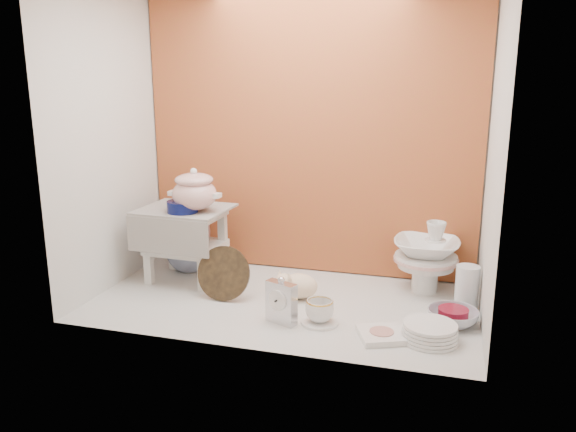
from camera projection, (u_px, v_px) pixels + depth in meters
name	position (u px, v px, depth m)	size (l,w,h in m)	color
ground	(283.00, 302.00, 2.71)	(1.80, 1.80, 0.00)	silver
niche_shell	(293.00, 102.00, 2.66)	(1.86, 1.03, 1.53)	#AA482A
step_stool	(186.00, 244.00, 2.98)	(0.44, 0.38, 0.39)	silver
soup_tureen	(194.00, 190.00, 2.83)	(0.26, 0.26, 0.22)	white
cobalt_bowl	(183.00, 207.00, 2.84)	(0.16, 0.16, 0.06)	#091046
floral_platter	(186.00, 232.00, 3.22)	(0.38, 0.08, 0.37)	beige
blue_white_vase	(189.00, 245.00, 3.14)	(0.27, 0.27, 0.28)	silver
lacquer_tray	(223.00, 273.00, 2.72)	(0.27, 0.09, 0.26)	black
mantel_clock	(281.00, 301.00, 2.46)	(0.14, 0.05, 0.21)	silver
plush_pig	(299.00, 285.00, 2.74)	(0.23, 0.16, 0.13)	beige
teacup_saucer	(319.00, 322.00, 2.48)	(0.16, 0.16, 0.01)	white
gold_rim_teacup	(320.00, 310.00, 2.46)	(0.12, 0.12, 0.10)	white
lattice_dish	(382.00, 335.00, 2.34)	(0.18, 0.18, 0.03)	white
dinner_plate_stack	(430.00, 332.00, 2.31)	(0.23, 0.23, 0.07)	white
crystal_bowl	(453.00, 317.00, 2.46)	(0.22, 0.22, 0.07)	silver
clear_glass_vase	(467.00, 288.00, 2.60)	(0.11, 0.11, 0.21)	silver
porcelain_tower	(426.00, 256.00, 2.81)	(0.32, 0.32, 0.37)	white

